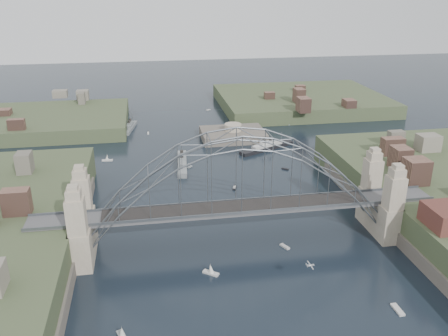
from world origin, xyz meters
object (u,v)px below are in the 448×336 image
(naval_cruiser_far, at_px, (130,127))
(ocean_liner, at_px, (267,147))
(bridge, at_px, (239,190))
(fort_island, at_px, (233,140))
(naval_cruiser_near, at_px, (182,163))

(naval_cruiser_far, height_order, ocean_liner, naval_cruiser_far)
(bridge, height_order, fort_island, bridge)
(bridge, distance_m, ocean_liner, 61.65)
(naval_cruiser_near, xyz_separation_m, ocean_liner, (28.87, 10.09, -0.13))
(naval_cruiser_near, bearing_deg, bridge, -80.38)
(bridge, bearing_deg, fort_island, 80.27)
(naval_cruiser_near, bearing_deg, ocean_liner, 19.27)
(naval_cruiser_far, relative_size, ocean_liner, 0.78)
(bridge, relative_size, naval_cruiser_near, 4.14)
(naval_cruiser_near, bearing_deg, fort_island, 49.44)
(bridge, height_order, ocean_liner, bridge)
(bridge, height_order, naval_cruiser_far, bridge)
(bridge, relative_size, naval_cruiser_far, 5.34)
(naval_cruiser_far, bearing_deg, naval_cruiser_near, -68.59)
(fort_island, height_order, naval_cruiser_far, fort_island)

